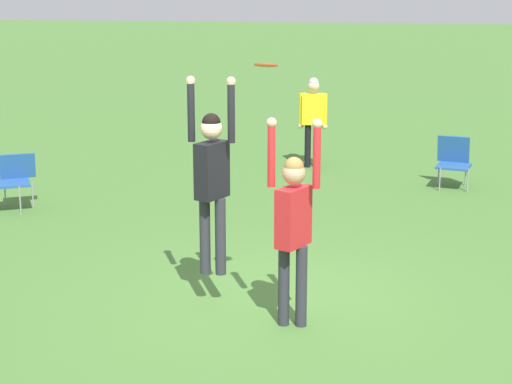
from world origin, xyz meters
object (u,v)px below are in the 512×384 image
person_jumping (212,171)px  person_defending (293,218)px  camping_chair_2 (14,177)px  person_spectator_near (313,114)px  frisbee (266,65)px  camping_chair_0 (453,159)px

person_jumping → person_defending: 1.11m
camping_chair_2 → person_spectator_near: 5.79m
frisbee → camping_chair_2: 6.32m
camping_chair_2 → person_spectator_near: bearing=-166.5°
person_spectator_near → frisbee: bearing=-88.8°
frisbee → camping_chair_0: size_ratio=0.27×
frisbee → camping_chair_0: frisbee is taller
person_spectator_near → camping_chair_0: bearing=-24.9°
camping_chair_0 → camping_chair_2: (-6.92, -2.62, 0.02)m
camping_chair_2 → person_spectator_near: size_ratio=0.50×
camping_chair_2 → person_spectator_near: person_spectator_near is taller
person_defending → person_spectator_near: person_defending is taller
frisbee → camping_chair_0: (2.34, 6.38, -2.22)m
person_jumping → person_spectator_near: person_jumping is taller
person_defending → camping_chair_0: person_defending is taller
frisbee → camping_chair_2: (-4.58, 3.77, -2.20)m
person_jumping → person_defending: bearing=-90.0°
camping_chair_0 → person_spectator_near: (-2.57, 1.16, 0.55)m
person_defending → frisbee: (-0.31, 0.16, 1.53)m
person_jumping → frisbee: size_ratio=9.16×
person_spectator_near → camping_chair_2: bearing=-139.5°
camping_chair_0 → person_spectator_near: 2.88m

